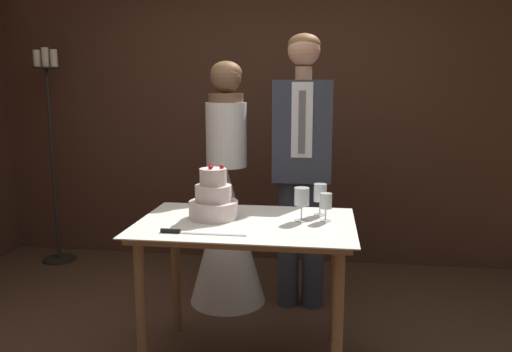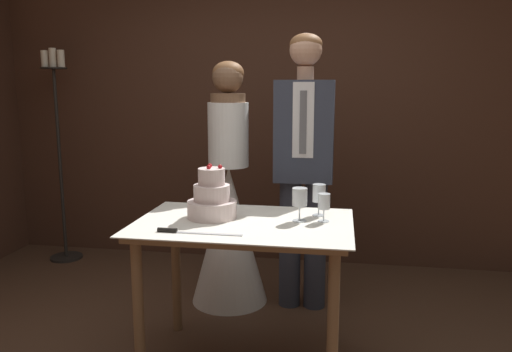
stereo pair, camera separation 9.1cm
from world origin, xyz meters
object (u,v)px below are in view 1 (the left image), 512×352
Objects in this scene: cake_table at (246,242)px; groom at (302,159)px; wine_glass_near at (326,202)px; wine_glass_middle at (320,194)px; cake_knife at (186,232)px; tiered_cake at (213,200)px; candle_stand at (52,152)px; wine_glass_far at (302,197)px; bride at (227,216)px.

cake_table is 0.90m from groom.
wine_glass_near is 0.74m from groom.
wine_glass_middle is 0.10× the size of groom.
cake_table is 2.69× the size of cake_knife.
cake_knife is 2.83× the size of wine_glass_near.
tiered_cake is 0.16× the size of candle_stand.
wine_glass_far is at bearing -31.55° from candle_stand.
cake_knife is at bearing -144.65° from wine_glass_middle.
wine_glass_near is 0.13m from wine_glass_far.
tiered_cake is at bearing -178.11° from wine_glass_near.
bride is at bearing 133.79° from wine_glass_near.
bride is (-0.55, 0.73, -0.31)m from wine_glass_far.
cake_table is 0.38m from cake_knife.
wine_glass_near is at bearing 5.82° from wine_glass_far.
cake_knife is at bearing -134.83° from cake_table.
bride reaches higher than cake_table.
candle_stand is at bearing 148.45° from wine_glass_far.
wine_glass_near reaches higher than cake_knife.
wine_glass_middle is 0.17m from wine_glass_far.
wine_glass_near is 2.70m from candle_stand.
wine_glass_near is at bearing 26.02° from cake_knife.
candle_stand is (-2.34, 1.35, 0.06)m from wine_glass_near.
cake_table is 0.39m from wine_glass_far.
wine_glass_middle is (0.65, 0.46, 0.11)m from cake_knife.
cake_knife is 1.06m from bride.
bride is (-0.07, 0.73, -0.29)m from tiered_cake.
wine_glass_middle is (0.39, 0.20, 0.23)m from cake_table.
wine_glass_near is 0.09× the size of bride.
wine_glass_far reaches higher than wine_glass_middle.
groom is at bearing -0.05° from bride.
candle_stand is at bearing 163.81° from groom.
cake_knife is 0.23× the size of groom.
wine_glass_middle is 0.61m from groom.
cake_table is 0.50m from wine_glass_middle.
wine_glass_middle reaches higher than wine_glass_near.
candle_stand is (-2.21, 1.36, 0.04)m from wine_glass_far.
bride is at bearing -20.87° from candle_stand.
bride reaches higher than tiered_cake.
cake_table is at bearing -167.87° from wine_glass_far.
wine_glass_near is 0.08× the size of groom.
wine_glass_middle is at bearing -77.52° from groom.
cake_table is 6.37× the size of wine_glass_far.
tiered_cake is 0.48m from wine_glass_far.
wine_glass_near reaches higher than cake_table.
tiered_cake is at bearing 77.90° from cake_knife.
wine_glass_near is 0.13m from wine_glass_middle.
wine_glass_near is 1.03m from bride.
groom is (-0.13, 0.59, 0.12)m from wine_glass_middle.
wine_glass_near is at bearing 1.89° from tiered_cake.
wine_glass_near is 0.08× the size of candle_stand.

